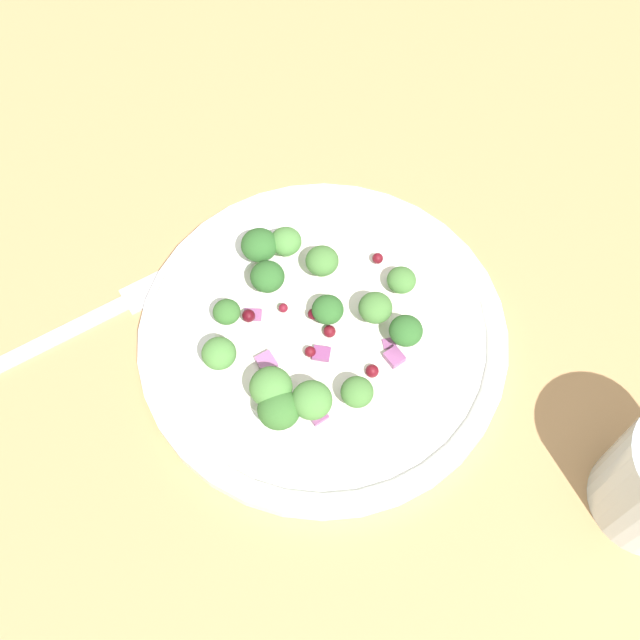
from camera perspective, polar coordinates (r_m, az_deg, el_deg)
ground_plane at (r=62.69cm, az=1.95°, el=-0.23°), size 180.00×180.00×2.00cm
plate at (r=60.22cm, az=0.00°, el=-0.82°), size 27.45×27.45×1.70cm
dressing_pool at (r=59.83cm, az=0.00°, el=-0.63°), size 15.92×15.92×0.20cm
broccoli_floret_0 at (r=55.96cm, az=2.63°, el=-5.12°), size 2.30×2.30×2.33cm
broccoli_floret_1 at (r=58.61cm, az=3.92°, el=0.84°), size 2.48×2.48×2.51cm
broccoli_floret_2 at (r=59.05cm, az=0.55°, el=0.71°), size 2.35×2.35×2.38cm
broccoli_floret_3 at (r=60.60cm, az=0.15°, el=4.16°), size 2.50×2.50×2.53cm
broccoli_floret_4 at (r=55.01cm, az=-2.92°, el=-6.34°), size 2.94×2.94×2.98cm
broccoli_floret_5 at (r=61.38cm, az=-4.29°, el=5.26°), size 2.80×2.80×2.84cm
broccoli_floret_6 at (r=58.08cm, az=6.07°, el=-0.79°), size 2.44×2.44×2.47cm
broccoli_floret_7 at (r=59.09cm, az=-6.60°, el=0.55°), size 2.03×2.03×2.05cm
broccoli_floret_8 at (r=55.41cm, az=-3.48°, el=-4.77°), size 2.97×2.97×3.01cm
broccoli_floret_9 at (r=57.13cm, az=-7.13°, el=-2.38°), size 2.47×2.47×2.50cm
broccoli_floret_10 at (r=60.71cm, az=5.76°, el=2.79°), size 2.20×2.20×2.23cm
broccoli_floret_11 at (r=54.87cm, az=-0.58°, el=-5.70°), size 2.81×2.81×2.85cm
broccoli_floret_12 at (r=61.39cm, az=-2.76°, el=5.26°), size 2.41×2.41×2.44cm
broccoli_floret_13 at (r=59.76cm, az=-3.73°, el=3.04°), size 2.56×2.56×2.59cm
cranberry_0 at (r=59.21cm, az=0.68°, el=-0.81°), size 0.92×0.92×0.92cm
cranberry_1 at (r=58.28cm, az=-0.70°, el=-2.25°), size 0.83×0.83×0.83cm
cranberry_2 at (r=59.45cm, az=-0.47°, el=0.42°), size 0.85×0.85×0.85cm
cranberry_3 at (r=59.98cm, az=-2.61°, el=0.86°), size 0.71×0.71×0.71cm
cranberry_4 at (r=59.48cm, az=-5.06°, el=0.30°), size 0.98×0.98×0.98cm
cranberry_5 at (r=57.99cm, az=3.70°, el=-3.61°), size 0.97×0.97×0.97cm
cranberry_6 at (r=62.21cm, az=4.09°, el=4.37°), size 0.85×0.85×0.85cm
onion_bit_0 at (r=58.27cm, az=-3.80°, el=-2.97°), size 1.51×1.62×0.50cm
onion_bit_1 at (r=56.56cm, az=-0.14°, el=-6.75°), size 1.36×1.28×0.34cm
onion_bit_2 at (r=58.45cm, az=0.11°, el=-2.38°), size 1.61×1.65×0.36cm
onion_bit_3 at (r=59.43cm, az=4.94°, el=-1.64°), size 1.23×1.19×0.34cm
onion_bit_4 at (r=60.21cm, az=-4.77°, el=0.38°), size 1.54×1.57×0.38cm
onion_bit_5 at (r=58.52cm, az=5.27°, el=-2.62°), size 1.34×1.44×0.57cm
fork at (r=63.86cm, az=-17.16°, el=-0.60°), size 18.52×6.03×0.50cm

